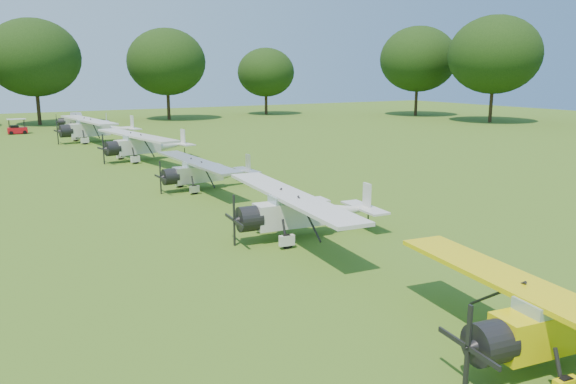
% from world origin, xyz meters
% --- Properties ---
extents(ground, '(160.00, 160.00, 0.00)m').
position_xyz_m(ground, '(0.00, 0.00, 0.00)').
color(ground, '#355916').
rests_on(ground, ground).
extents(tree_belt, '(137.36, 130.27, 14.52)m').
position_xyz_m(tree_belt, '(3.57, 0.16, 8.03)').
color(tree_belt, black).
rests_on(tree_belt, ground).
extents(aircraft_2, '(6.04, 9.59, 1.88)m').
position_xyz_m(aircraft_2, '(1.31, -12.38, 1.10)').
color(aircraft_2, '#D9C809').
rests_on(aircraft_2, ground).
extents(aircraft_3, '(6.35, 10.11, 1.99)m').
position_xyz_m(aircraft_3, '(1.36, -0.82, 1.16)').
color(aircraft_3, silver).
rests_on(aircraft_3, ground).
extents(aircraft_4, '(5.74, 9.14, 1.80)m').
position_xyz_m(aircraft_4, '(1.46, 9.98, 1.05)').
color(aircraft_4, silver).
rests_on(aircraft_4, ground).
extents(aircraft_5, '(6.94, 10.98, 2.16)m').
position_xyz_m(aircraft_5, '(1.39, 22.20, 1.26)').
color(aircraft_5, silver).
rests_on(aircraft_5, ground).
extents(aircraft_6, '(7.58, 12.05, 2.37)m').
position_xyz_m(aircraft_6, '(0.48, 35.55, 1.38)').
color(aircraft_6, silver).
rests_on(aircraft_6, ground).
extents(aircraft_7, '(5.82, 9.22, 1.81)m').
position_xyz_m(aircraft_7, '(1.41, 48.41, 1.06)').
color(aircraft_7, silver).
rests_on(aircraft_7, ground).
extents(golf_cart, '(1.92, 1.23, 1.61)m').
position_xyz_m(golf_cart, '(-5.47, 46.61, 0.54)').
color(golf_cart, red).
rests_on(golf_cart, ground).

